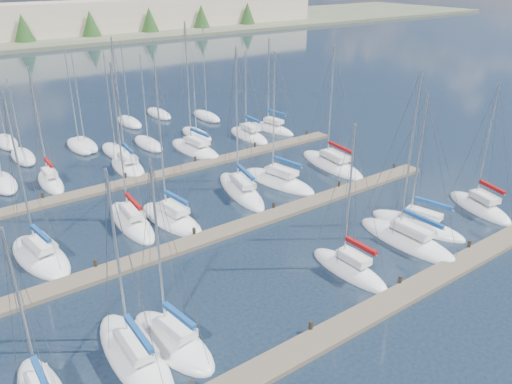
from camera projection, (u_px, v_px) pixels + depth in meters
ground at (75, 111)px, 73.83m from camera, size 400.00×400.00×0.00m
dock_near at (368, 313)px, 31.00m from camera, size 44.00×1.93×1.10m
dock_mid at (242, 226)px, 41.33m from camera, size 44.00×1.93×1.10m
dock_far at (166, 173)px, 51.65m from camera, size 44.00×1.93×1.10m
sailboat_h at (41, 256)px, 37.01m from camera, size 4.06×8.20×13.25m
sailboat_d at (349, 269)px, 35.41m from camera, size 2.36×6.90×11.50m
sailboat_o at (128, 166)px, 53.31m from camera, size 3.44×7.82×14.26m
sailboat_p at (195, 149)px, 58.21m from camera, size 3.65×9.27×15.18m
sailboat_n at (51, 182)px, 49.53m from camera, size 2.19×6.66×12.23m
sailboat_j at (171, 219)px, 42.40m from camera, size 3.74×8.28×13.48m
sailboat_r at (272, 129)px, 65.47m from camera, size 3.38×7.68×12.37m
sailboat_f at (417, 225)px, 41.37m from camera, size 4.23×8.42×11.76m
sailboat_l at (278, 181)px, 49.81m from camera, size 4.47×9.34×13.47m
sailboat_c at (173, 341)px, 28.70m from camera, size 3.60×7.35×12.00m
sailboat_q at (249, 135)px, 62.93m from camera, size 3.05×7.74×11.22m
sailboat_e at (407, 240)px, 39.18m from camera, size 3.12×9.06×14.16m
sailboat_i at (132, 221)px, 41.96m from camera, size 2.97×8.72×14.01m
sailboat_g at (480, 207)px, 44.41m from camera, size 4.11×7.40×11.97m
sailboat_m at (332, 165)px, 53.86m from camera, size 3.99×10.04×13.42m
sailboat_b at (135, 356)px, 27.62m from camera, size 2.78×8.64×11.91m
sailboat_k at (241, 190)px, 47.68m from camera, size 4.51×9.80×14.25m
distant_boats at (81, 145)px, 59.43m from camera, size 36.93×20.75×13.30m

